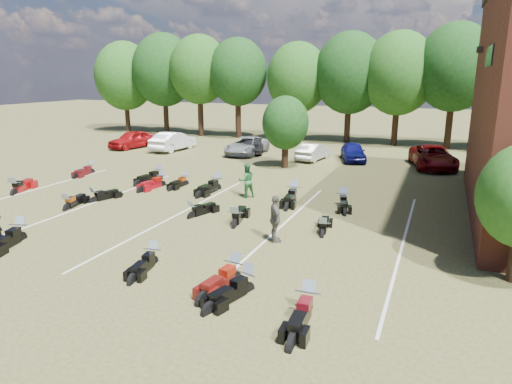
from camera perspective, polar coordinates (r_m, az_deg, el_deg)
The scene contains 32 objects.
ground at distance 17.53m, azimuth -6.62°, elevation -6.67°, with size 160.00×160.00×0.00m, color brown.
car_0 at distance 41.84m, azimuth -15.19°, elevation 6.37°, with size 1.81×4.51×1.54m, color #9C0E11.
car_1 at distance 39.71m, azimuth -10.32°, elevation 6.27°, with size 1.69×4.84×1.60m, color silver.
car_2 at distance 37.14m, azimuth -1.15°, elevation 5.80°, with size 2.33×5.06×1.41m, color gray.
car_3 at distance 37.85m, azimuth -0.27°, elevation 5.87°, with size 1.79×4.39×1.27m, color black.
car_4 at distance 35.05m, azimuth 12.05°, elevation 4.94°, with size 1.62×4.03×1.37m, color #0C0E5A.
car_5 at distance 34.90m, azimuth 7.18°, elevation 5.03°, with size 1.35×3.88×1.28m, color #A4A4A0.
car_6 at distance 33.96m, azimuth 21.25°, elevation 4.12°, with size 2.55×5.53×1.54m, color #5E0507.
car_7 at distance 35.32m, azimuth 28.47°, elevation 3.70°, with size 2.13×5.25×1.52m, color #393A3E.
person_green at distance 23.91m, azimuth -1.20°, elevation 1.45°, with size 0.88×0.69×1.82m, color #266732.
person_grey at distance 17.52m, azimuth 2.44°, elevation -3.36°, with size 1.09×0.45×1.86m, color #514F45.
motorcycle_1 at distance 20.16m, azimuth -27.33°, elevation -5.40°, with size 0.76×2.37×1.32m, color black, non-canonical shape.
motorcycle_3 at distance 16.17m, azimuth -12.73°, elevation -8.81°, with size 0.65×2.02×1.13m, color black, non-canonical shape.
motorcycle_4 at distance 13.93m, azimuth -1.21°, elevation -12.39°, with size 0.70×2.19×1.22m, color black, non-canonical shape.
motorcycle_5 at distance 12.89m, azimuth 6.45°, elevation -14.84°, with size 0.73×2.31×1.29m, color black, non-canonical shape.
motorcycle_6 at distance 14.63m, azimuth -2.79°, elevation -11.01°, with size 0.73×2.29×1.28m, color #4F0E0B, non-canonical shape.
motorcycle_7 at distance 27.91m, azimuth -27.91°, elevation -0.28°, with size 0.78×2.46×1.37m, color maroon, non-canonical shape.
motorcycle_8 at distance 23.71m, azimuth -22.52°, elevation -2.06°, with size 0.67×2.10×1.17m, color black, non-canonical shape.
motorcycle_9 at distance 24.61m, azimuth -19.53°, elevation -1.20°, with size 0.64×2.01×1.12m, color black, non-canonical shape.
motorcycle_10 at distance 19.55m, azimuth -2.65°, elevation -4.32°, with size 0.73×2.29×1.28m, color black, non-canonical shape.
motorcycle_11 at distance 20.91m, azimuth -7.95°, elevation -3.19°, with size 0.65×2.02×1.13m, color black, non-canonical shape.
motorcycle_12 at distance 18.61m, azimuth 8.31°, elevation -5.45°, with size 0.64×2.01×1.12m, color black, non-canonical shape.
motorcycle_14 at distance 31.89m, azimuth -19.88°, elevation 2.21°, with size 0.68×2.14×1.19m, color #44090F, non-canonical shape.
motorcycle_15 at distance 27.09m, azimuth -11.73°, elevation 0.73°, with size 0.73×2.28×1.27m, color maroon, non-canonical shape.
motorcycle_16 at distance 28.69m, azimuth -12.08°, elevation 1.47°, with size 0.77×2.40×1.34m, color black, non-canonical shape.
motorcycle_17 at distance 27.13m, azimuth -8.81°, elevation 0.88°, with size 0.65×2.03×1.13m, color black, non-canonical shape.
motorcycle_18 at distance 25.74m, azimuth -4.89°, elevation 0.26°, with size 0.79×2.49×1.39m, color black, non-canonical shape.
motorcycle_19 at distance 23.68m, azimuth 4.72°, elevation -0.99°, with size 0.80×2.52×1.40m, color black, non-canonical shape.
motorcycle_20 at distance 23.07m, azimuth 10.75°, elevation -1.63°, with size 0.70×2.21×1.23m, color black, non-canonical shape.
tree_line at distance 44.19m, azimuth 10.84°, elevation 14.24°, with size 56.00×6.00×9.79m.
young_tree_midfield at distance 31.57m, azimuth 3.70°, elevation 8.62°, with size 3.20×3.20×4.70m.
parking_lines at distance 21.42m, azimuth -9.82°, elevation -2.82°, with size 20.10×14.00×0.01m.
Camera 1 is at (8.01, -14.27, 6.29)m, focal length 32.00 mm.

